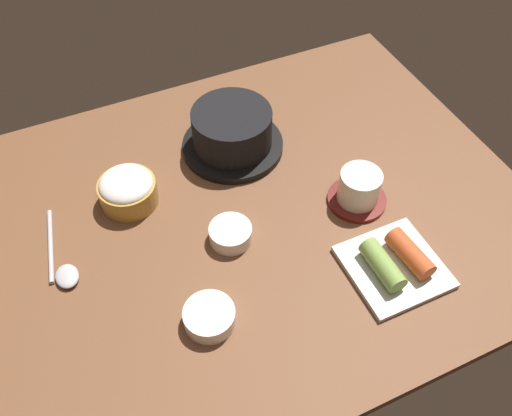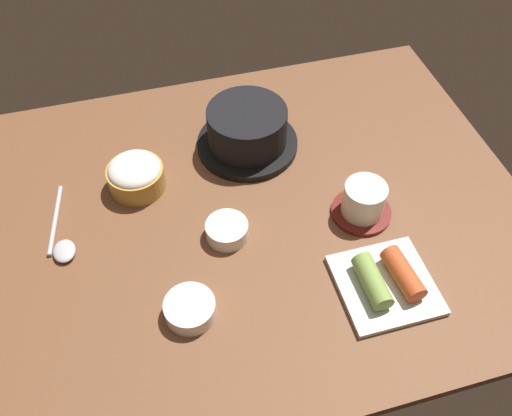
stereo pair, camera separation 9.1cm
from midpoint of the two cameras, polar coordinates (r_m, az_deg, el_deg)
name	(u,v)px [view 1 (the left image)]	position (r cm, az deg, el deg)	size (l,w,h in cm)	color
dining_table	(241,218)	(95.06, -4.34, -1.24)	(100.00, 76.00, 2.00)	brown
stone_pot	(232,132)	(102.52, -5.08, 7.82)	(19.22, 19.22, 8.75)	black
rice_bowl	(127,189)	(97.41, -15.95, 1.75)	(10.07, 10.07, 6.14)	#B78C38
tea_cup_with_saucer	(359,189)	(94.53, 8.04, 1.81)	(10.36, 10.36, 6.68)	maroon
banchan_cup_center	(230,233)	(90.04, -5.59, -2.84)	(7.15, 7.15, 2.85)	white
kimchi_plate	(395,263)	(88.00, 11.49, -5.89)	(14.61, 14.61, 4.30)	silver
side_bowl_near	(209,316)	(82.23, -8.14, -11.40)	(7.77, 7.77, 2.86)	white
spoon	(62,266)	(93.98, -22.33, -5.85)	(4.68, 17.11, 1.35)	#B7B7BC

